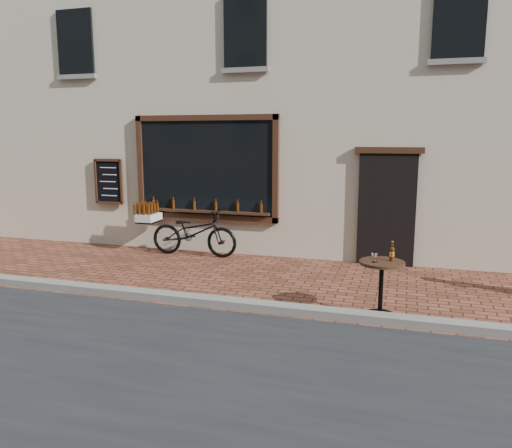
# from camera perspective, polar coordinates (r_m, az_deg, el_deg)

# --- Properties ---
(ground) EXTENTS (90.00, 90.00, 0.00)m
(ground) POSITION_cam_1_polar(r_m,az_deg,el_deg) (7.35, -2.14, -10.08)
(ground) COLOR #54291B
(ground) RESTS_ON ground
(kerb) EXTENTS (90.00, 0.25, 0.12)m
(kerb) POSITION_cam_1_polar(r_m,az_deg,el_deg) (7.50, -1.63, -9.15)
(kerb) COLOR slate
(kerb) RESTS_ON ground
(shop_building) EXTENTS (28.00, 6.20, 10.00)m
(shop_building) POSITION_cam_1_polar(r_m,az_deg,el_deg) (13.44, 7.43, 20.52)
(shop_building) COLOR #BFB096
(shop_building) RESTS_ON ground
(cargo_bicycle) EXTENTS (2.28, 0.69, 1.08)m
(cargo_bicycle) POSITION_cam_1_polar(r_m,az_deg,el_deg) (10.72, -7.30, -0.89)
(cargo_bicycle) COLOR black
(cargo_bicycle) RESTS_ON ground
(bistro_table) EXTENTS (0.63, 0.63, 1.08)m
(bistro_table) POSITION_cam_1_polar(r_m,az_deg,el_deg) (7.24, 14.16, -5.92)
(bistro_table) COLOR black
(bistro_table) RESTS_ON ground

